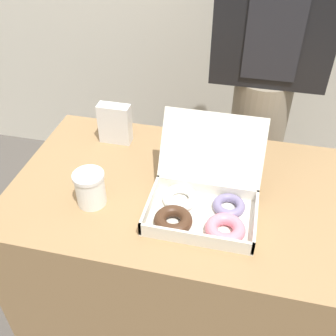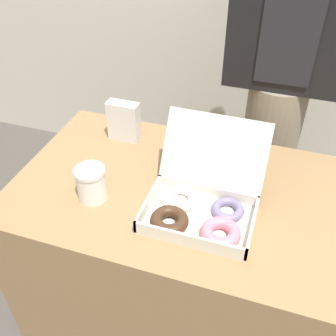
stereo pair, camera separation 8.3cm
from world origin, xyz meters
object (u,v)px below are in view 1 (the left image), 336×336
napkin_holder (115,124)px  person_customer (266,76)px  coffee_cup (90,188)px  donut_box (202,204)px

napkin_holder → person_customer: (0.51, 0.38, 0.06)m
coffee_cup → person_customer: bearing=56.0°
coffee_cup → person_customer: size_ratio=0.07×
coffee_cup → napkin_holder: (-0.03, 0.33, 0.02)m
coffee_cup → napkin_holder: bearing=96.0°
person_customer → napkin_holder: bearing=-143.5°
donut_box → napkin_holder: 0.47m
coffee_cup → napkin_holder: size_ratio=0.74×
napkin_holder → donut_box: bearing=-39.4°
donut_box → coffee_cup: 0.33m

